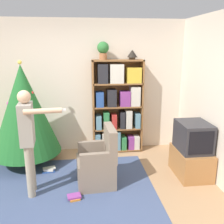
{
  "coord_description": "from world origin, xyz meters",
  "views": [
    {
      "loc": [
        0.04,
        -3.06,
        2.09
      ],
      "look_at": [
        0.5,
        0.83,
        1.05
      ],
      "focal_mm": 40.0,
      "sensor_mm": 36.0,
      "label": 1
    }
  ],
  "objects_px": {
    "standing_person": "(28,135)",
    "table_lamp": "(132,54)",
    "bookshelf": "(118,107)",
    "television": "(193,136)",
    "potted_plant": "(103,49)",
    "armchair": "(98,164)",
    "christmas_tree": "(24,110)"
  },
  "relations": [
    {
      "from": "bookshelf",
      "to": "potted_plant",
      "type": "distance_m",
      "value": 1.15
    },
    {
      "from": "bookshelf",
      "to": "television",
      "type": "bearing_deg",
      "value": -47.08
    },
    {
      "from": "bookshelf",
      "to": "standing_person",
      "type": "relative_size",
      "value": 1.21
    },
    {
      "from": "bookshelf",
      "to": "armchair",
      "type": "height_order",
      "value": "bookshelf"
    },
    {
      "from": "bookshelf",
      "to": "table_lamp",
      "type": "xyz_separation_m",
      "value": [
        0.27,
        0.01,
        1.03
      ]
    },
    {
      "from": "bookshelf",
      "to": "table_lamp",
      "type": "relative_size",
      "value": 9.22
    },
    {
      "from": "armchair",
      "to": "television",
      "type": "bearing_deg",
      "value": 89.9
    },
    {
      "from": "standing_person",
      "to": "table_lamp",
      "type": "bearing_deg",
      "value": 123.54
    },
    {
      "from": "armchair",
      "to": "table_lamp",
      "type": "height_order",
      "value": "table_lamp"
    },
    {
      "from": "television",
      "to": "armchair",
      "type": "height_order",
      "value": "armchair"
    },
    {
      "from": "standing_person",
      "to": "armchair",
      "type": "bearing_deg",
      "value": 93.15
    },
    {
      "from": "bookshelf",
      "to": "potted_plant",
      "type": "height_order",
      "value": "potted_plant"
    },
    {
      "from": "table_lamp",
      "to": "television",
      "type": "bearing_deg",
      "value": -55.42
    },
    {
      "from": "television",
      "to": "christmas_tree",
      "type": "relative_size",
      "value": 0.31
    },
    {
      "from": "table_lamp",
      "to": "bookshelf",
      "type": "bearing_deg",
      "value": -178.6
    },
    {
      "from": "standing_person",
      "to": "table_lamp",
      "type": "relative_size",
      "value": 7.64
    },
    {
      "from": "television",
      "to": "potted_plant",
      "type": "xyz_separation_m",
      "value": [
        -1.35,
        1.15,
        1.35
      ]
    },
    {
      "from": "christmas_tree",
      "to": "television",
      "type": "bearing_deg",
      "value": -15.79
    },
    {
      "from": "christmas_tree",
      "to": "table_lamp",
      "type": "xyz_separation_m",
      "value": [
        1.98,
        0.37,
        0.94
      ]
    },
    {
      "from": "armchair",
      "to": "bookshelf",
      "type": "bearing_deg",
      "value": 155.5
    },
    {
      "from": "bookshelf",
      "to": "table_lamp",
      "type": "bearing_deg",
      "value": 1.4
    },
    {
      "from": "potted_plant",
      "to": "christmas_tree",
      "type": "bearing_deg",
      "value": -165.56
    },
    {
      "from": "television",
      "to": "potted_plant",
      "type": "bearing_deg",
      "value": 139.44
    },
    {
      "from": "television",
      "to": "table_lamp",
      "type": "relative_size",
      "value": 2.9
    },
    {
      "from": "bookshelf",
      "to": "standing_person",
      "type": "bearing_deg",
      "value": -136.21
    },
    {
      "from": "bookshelf",
      "to": "armchair",
      "type": "distance_m",
      "value": 1.45
    },
    {
      "from": "standing_person",
      "to": "potted_plant",
      "type": "relative_size",
      "value": 4.64
    },
    {
      "from": "christmas_tree",
      "to": "potted_plant",
      "type": "bearing_deg",
      "value": 14.44
    },
    {
      "from": "armchair",
      "to": "table_lamp",
      "type": "bearing_deg",
      "value": 145.55
    },
    {
      "from": "bookshelf",
      "to": "christmas_tree",
      "type": "distance_m",
      "value": 1.75
    },
    {
      "from": "standing_person",
      "to": "table_lamp",
      "type": "distance_m",
      "value": 2.45
    },
    {
      "from": "television",
      "to": "bookshelf",
      "type": "bearing_deg",
      "value": 132.92
    }
  ]
}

